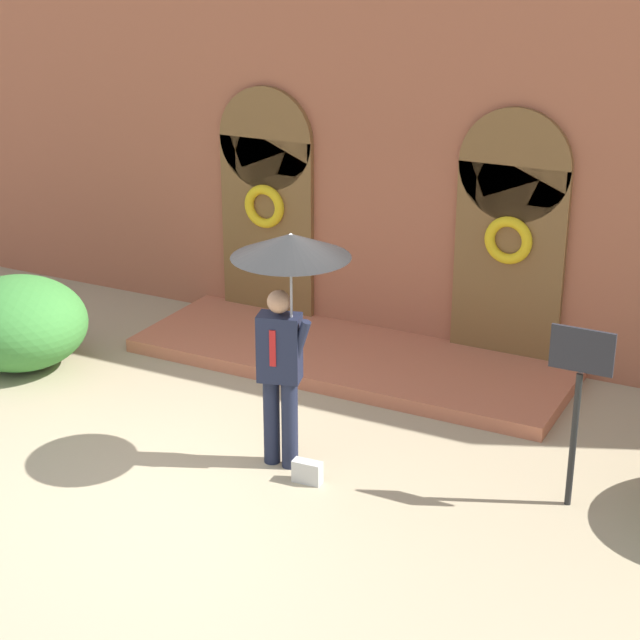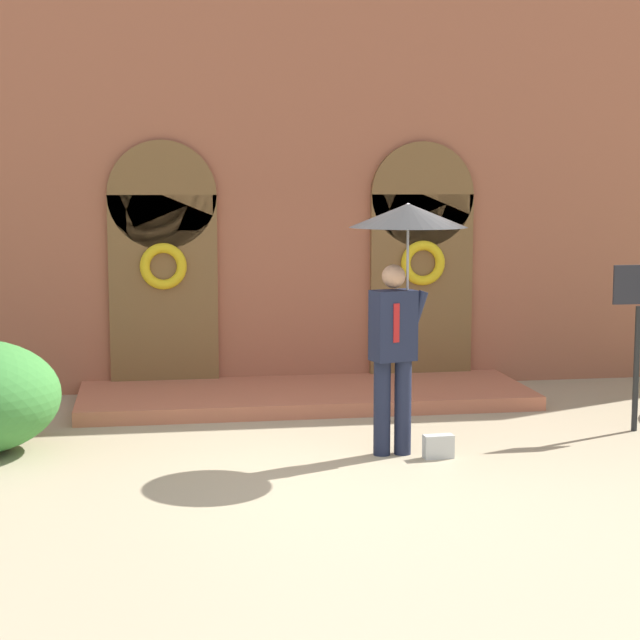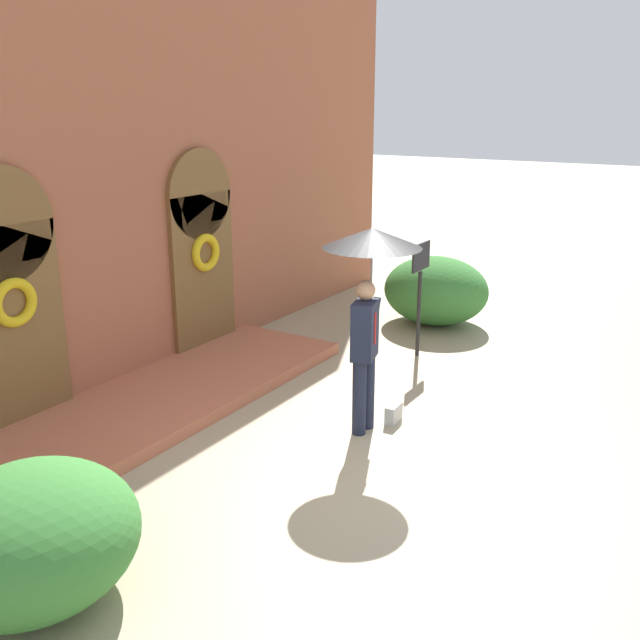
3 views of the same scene
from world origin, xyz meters
The scene contains 5 objects.
ground_plane centered at (0.00, 0.00, 0.00)m, with size 80.00×80.00×0.00m, color tan.
building_facade centered at (0.00, 4.15, 2.68)m, with size 14.00×2.30×5.60m.
person_with_umbrella centered at (0.56, 0.56, 1.91)m, with size 1.10×1.10×2.36m.
handbag centered at (0.86, 0.36, 0.11)m, with size 0.28×0.12×0.22m, color #B7B7B2.
sign_post centered at (3.15, 1.10, 1.16)m, with size 0.56×0.06×1.72m.
Camera 2 is at (-1.78, -9.05, 2.57)m, focal length 60.00 mm.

